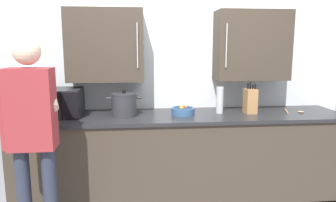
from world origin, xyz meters
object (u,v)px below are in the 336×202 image
object	(u,v)px
stock_pot	(124,105)
thermos_flask	(220,100)
microwave_oven	(52,103)
person_figure	(32,129)
fruit_bowl	(183,110)
wooden_spoon	(294,111)
knife_block	(250,101)

from	to	relation	value
stock_pot	thermos_flask	size ratio (longest dim) A/B	1.26
microwave_oven	person_figure	bearing A→B (deg)	-86.89
microwave_oven	stock_pot	world-z (taller)	microwave_oven
fruit_bowl	wooden_spoon	bearing A→B (deg)	-0.55
wooden_spoon	fruit_bowl	world-z (taller)	fruit_bowl
fruit_bowl	thermos_flask	world-z (taller)	thermos_flask
stock_pot	person_figure	size ratio (longest dim) A/B	0.21
stock_pot	microwave_oven	bearing A→B (deg)	176.06
stock_pot	fruit_bowl	distance (m)	0.60
fruit_bowl	knife_block	bearing A→B (deg)	0.82
thermos_flask	knife_block	xyz separation A→B (m)	(0.32, -0.02, -0.01)
microwave_oven	person_figure	distance (m)	0.74
knife_block	person_figure	distance (m)	2.08
microwave_oven	thermos_flask	xyz separation A→B (m)	(1.69, -0.02, 0.00)
knife_block	stock_pot	bearing A→B (deg)	-179.41
microwave_oven	person_figure	xyz separation A→B (m)	(0.04, -0.73, -0.07)
fruit_bowl	knife_block	size ratio (longest dim) A/B	0.71
microwave_oven	stock_pot	size ratio (longest dim) A/B	1.53
wooden_spoon	person_figure	bearing A→B (deg)	-164.46
knife_block	person_figure	xyz separation A→B (m)	(-1.96, -0.70, -0.06)
stock_pot	thermos_flask	bearing A→B (deg)	1.82
wooden_spoon	fruit_bowl	bearing A→B (deg)	179.45
microwave_oven	wooden_spoon	distance (m)	2.48
fruit_bowl	stock_pot	bearing A→B (deg)	-179.69
microwave_oven	fruit_bowl	world-z (taller)	microwave_oven
person_figure	microwave_oven	bearing A→B (deg)	93.11
fruit_bowl	thermos_flask	xyz separation A→B (m)	(0.39, 0.03, 0.10)
microwave_oven	person_figure	world-z (taller)	person_figure
stock_pot	knife_block	distance (m)	1.29
thermos_flask	stock_pot	bearing A→B (deg)	-178.18
microwave_oven	knife_block	bearing A→B (deg)	-1.02
microwave_oven	wooden_spoon	bearing A→B (deg)	-1.32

